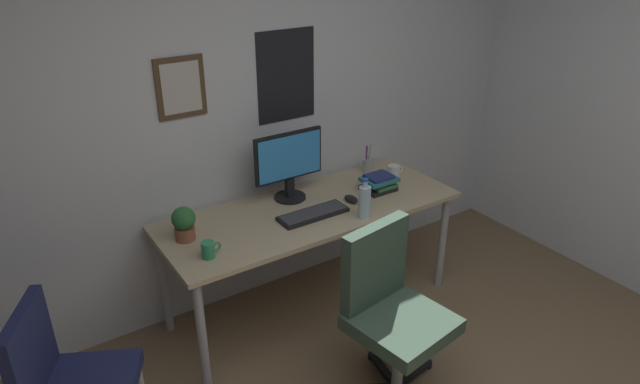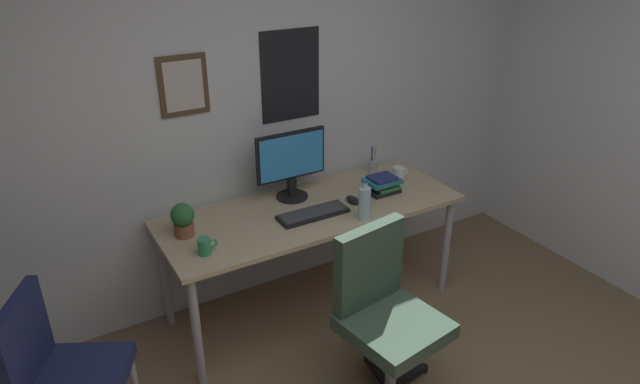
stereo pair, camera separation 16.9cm
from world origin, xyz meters
TOP-DOWN VIEW (x-y plane):
  - wall_back at (-0.00, 2.15)m, footprint 4.40×0.10m
  - desk at (0.17, 1.72)m, footprint 1.86×0.70m
  - office_chair at (0.13, 0.90)m, footprint 0.57×0.57m
  - side_chair at (-1.36, 1.30)m, footprint 0.57×0.57m
  - monitor at (0.13, 1.91)m, footprint 0.46×0.20m
  - keyboard at (0.13, 1.63)m, footprint 0.43×0.15m
  - computer_mouse at (0.43, 1.66)m, footprint 0.06×0.11m
  - water_bottle at (0.36, 1.44)m, footprint 0.07×0.07m
  - coffee_mug_near at (0.87, 1.77)m, footprint 0.12×0.08m
  - coffee_mug_far at (-0.57, 1.55)m, footprint 0.11×0.07m
  - potted_plant at (-0.61, 1.79)m, footprint 0.13×0.13m
  - pen_cup at (0.80, 1.96)m, footprint 0.07×0.07m
  - book_stack_left at (0.67, 1.69)m, footprint 0.22×0.18m

SIDE VIEW (x-z plane):
  - side_chair at x=-1.36m, z-range 0.06..0.94m
  - office_chair at x=0.13m, z-range 0.05..1.00m
  - desk at x=0.17m, z-range 0.29..1.02m
  - keyboard at x=0.13m, z-range 0.73..0.75m
  - computer_mouse at x=0.43m, z-range 0.73..0.76m
  - coffee_mug_far at x=-0.57m, z-range 0.73..0.82m
  - coffee_mug_near at x=0.87m, z-range 0.73..0.83m
  - pen_cup at x=0.80m, z-range 0.68..0.88m
  - book_stack_left at x=0.67m, z-range 0.73..0.84m
  - potted_plant at x=-0.61m, z-range 0.73..0.93m
  - water_bottle at x=0.36m, z-range 0.71..0.96m
  - monitor at x=0.13m, z-range 0.75..1.18m
  - wall_back at x=0.00m, z-range 0.00..2.60m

